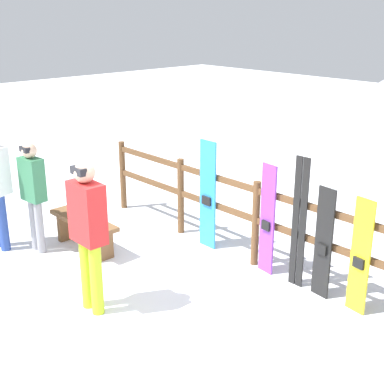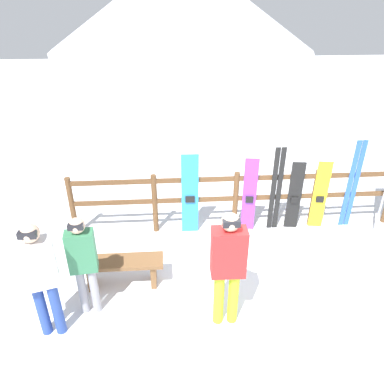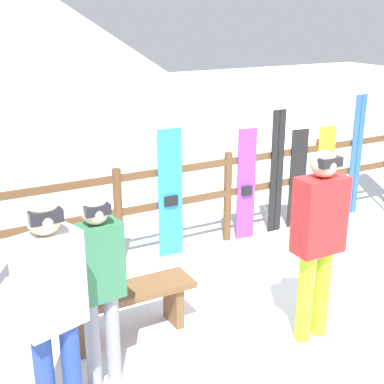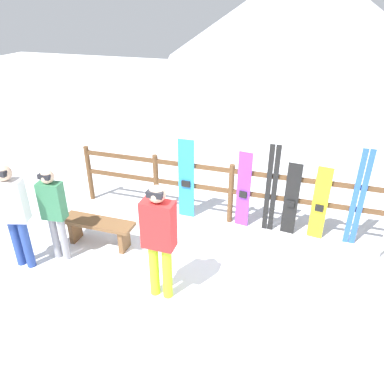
{
  "view_description": "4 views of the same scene",
  "coord_description": "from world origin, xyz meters",
  "views": [
    {
      "loc": [
        4.18,
        -3.36,
        3.26
      ],
      "look_at": [
        -0.31,
        0.81,
        1.15
      ],
      "focal_mm": 50.0,
      "sensor_mm": 36.0,
      "label": 1
    },
    {
      "loc": [
        -1.2,
        -4.16,
        4.1
      ],
      "look_at": [
        -0.84,
        1.1,
        1.13
      ],
      "focal_mm": 35.0,
      "sensor_mm": 36.0,
      "label": 2
    },
    {
      "loc": [
        -3.47,
        -3.72,
        2.82
      ],
      "look_at": [
        -0.82,
        1.1,
        0.95
      ],
      "focal_mm": 50.0,
      "sensor_mm": 36.0,
      "label": 3
    },
    {
      "loc": [
        1.15,
        -4.3,
        3.83
      ],
      "look_at": [
        -0.55,
        1.05,
        0.85
      ],
      "focal_mm": 35.0,
      "sensor_mm": 36.0,
      "label": 4
    }
  ],
  "objects": [
    {
      "name": "ground_plane",
      "position": [
        0.0,
        0.0,
        0.0
      ],
      "size": [
        40.0,
        40.0,
        0.0
      ],
      "primitive_type": "plane",
      "color": "white"
    },
    {
      "name": "snowboard_yellow",
      "position": [
        1.55,
        1.61,
        0.67
      ],
      "size": [
        0.25,
        0.08,
        1.35
      ],
      "color": "yellow",
      "rests_on": "ground"
    },
    {
      "name": "snowboard_blue",
      "position": [
        -0.84,
        1.61,
        0.78
      ],
      "size": [
        0.3,
        0.06,
        1.56
      ],
      "color": "#288CE0",
      "rests_on": "ground"
    },
    {
      "name": "person_red",
      "position": [
        -0.5,
        -0.55,
        1.02
      ],
      "size": [
        0.44,
        0.24,
        1.75
      ],
      "color": "#B7D826",
      "rests_on": "ground"
    },
    {
      "name": "ski_pair_black",
      "position": [
        0.72,
        1.61,
        0.82
      ],
      "size": [
        0.2,
        0.02,
        1.65
      ],
      "color": "black",
      "rests_on": "ground"
    },
    {
      "name": "person_plaid_green",
      "position": [
        -2.36,
        -0.25,
        0.93
      ],
      "size": [
        0.38,
        0.24,
        1.57
      ],
      "color": "gray",
      "rests_on": "ground"
    },
    {
      "name": "bench",
      "position": [
        -1.96,
        0.26,
        0.35
      ],
      "size": [
        1.25,
        0.36,
        0.47
      ],
      "color": "brown",
      "rests_on": "ground"
    },
    {
      "name": "snowboard_purple",
      "position": [
        0.24,
        1.61,
        0.72
      ],
      "size": [
        0.25,
        0.08,
        1.45
      ],
      "color": "purple",
      "rests_on": "ground"
    },
    {
      "name": "fence",
      "position": [
        -0.0,
        1.67,
        0.7
      ],
      "size": [
        6.0,
        0.1,
        1.17
      ],
      "color": "brown",
      "rests_on": "ground"
    },
    {
      "name": "snowboard_black_stripe",
      "position": [
        1.08,
        1.61,
        0.68
      ],
      "size": [
        0.24,
        0.08,
        1.36
      ],
      "color": "black",
      "rests_on": "ground"
    }
  ]
}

